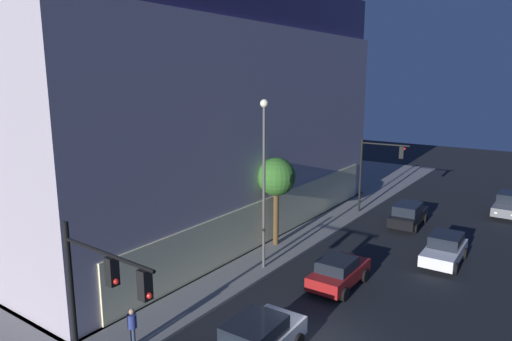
% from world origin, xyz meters
% --- Properties ---
extents(modern_building, '(30.27, 27.02, 16.98)m').
position_xyz_m(modern_building, '(9.16, 21.39, 8.41)').
color(modern_building, '#4C4C51').
rests_on(modern_building, ground).
extents(traffic_light_near_corner, '(0.38, 4.40, 5.84)m').
position_xyz_m(traffic_light_near_corner, '(-6.98, 4.17, 4.19)').
color(traffic_light_near_corner, black).
rests_on(traffic_light_near_corner, sidewalk_corner).
extents(traffic_light_far_corner, '(0.45, 3.69, 5.82)m').
position_xyz_m(traffic_light_far_corner, '(18.37, 4.72, 4.07)').
color(traffic_light_far_corner, black).
rests_on(traffic_light_far_corner, sidewalk_corner).
extents(street_lamp_sidewalk, '(0.44, 0.44, 9.35)m').
position_xyz_m(street_lamp_sidewalk, '(4.91, 6.00, 5.90)').
color(street_lamp_sidewalk, '#4A4A4A').
rests_on(street_lamp_sidewalk, sidewalk_corner).
extents(sidewalk_tree, '(2.40, 2.40, 5.62)m').
position_xyz_m(sidewalk_tree, '(8.35, 7.40, 4.49)').
color(sidewalk_tree, '#50391E').
rests_on(sidewalk_tree, sidewalk_corner).
extents(pedestrian_waiting, '(0.36, 0.36, 1.67)m').
position_xyz_m(pedestrian_waiting, '(-4.50, 5.84, 1.14)').
color(pedestrian_waiting, '#2D3851').
rests_on(pedestrian_waiting, sidewalk_corner).
extents(car_silver, '(4.26, 2.25, 1.71)m').
position_xyz_m(car_silver, '(-2.12, 1.50, 0.89)').
color(car_silver, '#B7BABF').
rests_on(car_silver, ground).
extents(car_red, '(4.18, 2.01, 1.60)m').
position_xyz_m(car_red, '(5.31, 1.63, 0.82)').
color(car_red, maroon).
rests_on(car_red, ground).
extents(car_white, '(4.41, 2.12, 1.64)m').
position_xyz_m(car_white, '(11.83, -2.06, 0.83)').
color(car_white, silver).
rests_on(car_white, ground).
extents(car_black, '(4.73, 2.18, 1.70)m').
position_xyz_m(car_black, '(17.30, 1.71, 0.87)').
color(car_black, black).
rests_on(car_black, ground).
extents(car_grey, '(4.79, 2.10, 1.74)m').
position_xyz_m(car_grey, '(24.52, -3.93, 0.88)').
color(car_grey, slate).
rests_on(car_grey, ground).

